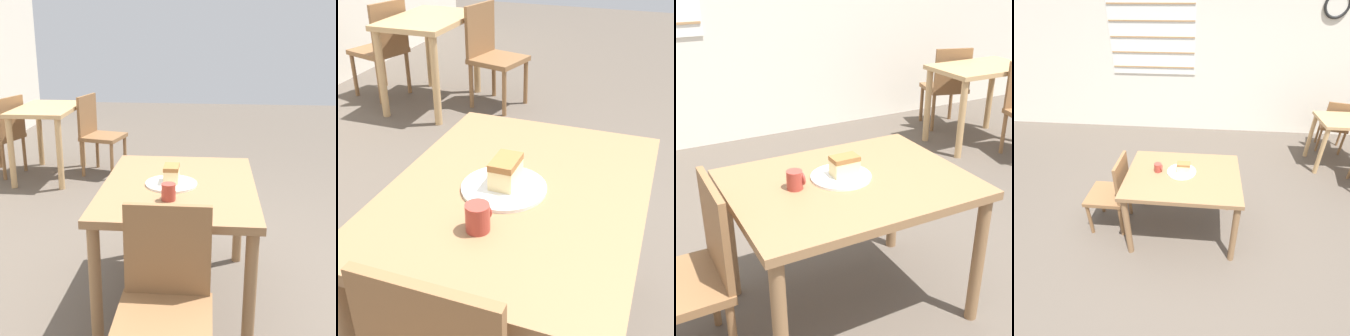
% 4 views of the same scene
% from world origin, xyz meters
% --- Properties ---
extents(ground_plane, '(14.00, 14.00, 0.00)m').
position_xyz_m(ground_plane, '(0.00, 0.00, 0.00)').
color(ground_plane, brown).
extents(wall_back, '(10.00, 0.10, 2.80)m').
position_xyz_m(wall_back, '(-0.00, 3.03, 1.41)').
color(wall_back, silver).
rests_on(wall_back, ground_plane).
extents(dining_table_near, '(1.09, 0.82, 0.71)m').
position_xyz_m(dining_table_near, '(0.00, 0.39, 0.62)').
color(dining_table_near, olive).
rests_on(dining_table_near, ground_plane).
extents(dining_table_far, '(0.89, 0.58, 0.74)m').
position_xyz_m(dining_table_far, '(2.19, 1.89, 0.60)').
color(dining_table_far, tan).
rests_on(dining_table_far, ground_plane).
extents(chair_near_window, '(0.39, 0.39, 0.83)m').
position_xyz_m(chair_near_window, '(-0.73, 0.40, 0.45)').
color(chair_near_window, brown).
rests_on(chair_near_window, ground_plane).
extents(chair_far_opposite, '(0.49, 0.49, 0.83)m').
position_xyz_m(chair_far_opposite, '(2.21, 2.37, 0.45)').
color(chair_far_opposite, brown).
rests_on(chair_far_opposite, ground_plane).
extents(plate, '(0.28, 0.28, 0.01)m').
position_xyz_m(plate, '(-0.02, 0.43, 0.72)').
color(plate, white).
rests_on(plate, dining_table_near).
extents(cake_slice, '(0.13, 0.08, 0.09)m').
position_xyz_m(cake_slice, '(-0.00, 0.43, 0.77)').
color(cake_slice, beige).
rests_on(cake_slice, plate).
extents(coffee_mug, '(0.08, 0.07, 0.09)m').
position_xyz_m(coffee_mug, '(-0.25, 0.42, 0.76)').
color(coffee_mug, '#9E382D').
rests_on(coffee_mug, dining_table_near).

